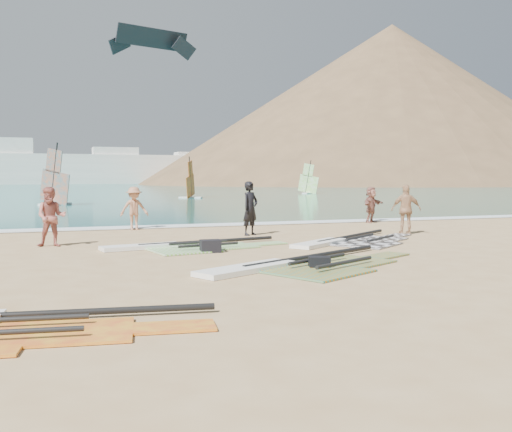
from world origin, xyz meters
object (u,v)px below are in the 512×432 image
object	(u,v)px
beachgoer_mid	(134,208)
gear_bag_far	(319,263)
rig_green	(184,247)
rig_orange	(302,265)
beachgoer_left	(51,217)
rig_grey	(351,241)
gear_bag_near	(210,246)
person_wetsuit	(250,208)
beachgoer_right	(371,205)
beachgoer_back	(406,209)

from	to	relation	value
beachgoer_mid	gear_bag_far	bearing A→B (deg)	-78.90
rig_green	rig_orange	distance (m)	4.88
gear_bag_far	beachgoer_left	world-z (taller)	beachgoer_left
gear_bag_far	beachgoer_left	distance (m)	8.90
rig_grey	rig_orange	xyz separation A→B (m)	(-3.59, -4.05, 0.00)
gear_bag_near	beachgoer_left	world-z (taller)	beachgoer_left
rig_orange	gear_bag_far	xyz separation A→B (m)	(0.31, -0.32, 0.09)
person_wetsuit	beachgoer_right	world-z (taller)	person_wetsuit
beachgoer_back	beachgoer_right	xyz separation A→B (m)	(1.60, 5.14, -0.09)
rig_grey	beachgoer_back	size ratio (longest dim) A/B	3.09
rig_orange	person_wetsuit	size ratio (longest dim) A/B	3.26
beachgoer_back	gear_bag_near	bearing A→B (deg)	39.62
rig_orange	beachgoer_mid	distance (m)	11.26
beachgoer_left	beachgoer_mid	bearing A→B (deg)	65.07
gear_bag_near	beachgoer_right	xyz separation A→B (m)	(9.82, 7.61, 0.66)
person_wetsuit	beachgoer_mid	xyz separation A→B (m)	(-3.74, 3.54, -0.12)
rig_orange	beachgoer_right	size ratio (longest dim) A/B	3.82
gear_bag_far	person_wetsuit	xyz separation A→B (m)	(0.95, 7.74, 0.85)
beachgoer_left	beachgoer_right	world-z (taller)	beachgoer_left
gear_bag_far	rig_grey	bearing A→B (deg)	53.15
rig_orange	beachgoer_left	xyz separation A→B (m)	(-5.61, 6.28, 0.87)
gear_bag_far	beachgoer_mid	xyz separation A→B (m)	(-2.78, 11.27, 0.73)
person_wetsuit	gear_bag_far	bearing A→B (deg)	-128.23
beachgoer_mid	person_wetsuit	bearing A→B (deg)	-46.18
rig_green	beachgoer_back	size ratio (longest dim) A/B	3.13
beachgoer_back	beachgoer_left	bearing A→B (deg)	20.79
rig_grey	beachgoer_back	world-z (taller)	beachgoer_back
person_wetsuit	beachgoer_right	bearing A→B (deg)	-5.04
gear_bag_far	beachgoer_left	size ratio (longest dim) A/B	0.26
gear_bag_far	beachgoer_right	bearing A→B (deg)	54.11
beachgoer_right	person_wetsuit	bearing A→B (deg)	174.97
rig_grey	rig_orange	distance (m)	5.41
beachgoer_mid	beachgoer_right	xyz separation A→B (m)	(10.94, 0.00, -0.03)
rig_orange	gear_bag_far	world-z (taller)	gear_bag_far
beachgoer_mid	beachgoer_right	world-z (taller)	beachgoer_mid
beachgoer_left	beachgoer_back	distance (m)	12.49
gear_bag_far	beachgoer_right	xyz separation A→B (m)	(8.16, 11.27, 0.70)
rig_grey	gear_bag_far	xyz separation A→B (m)	(-3.27, -4.37, 0.09)
gear_bag_far	person_wetsuit	distance (m)	7.84
rig_orange	beachgoer_right	bearing A→B (deg)	25.46
rig_grey	gear_bag_far	distance (m)	5.46
rig_orange	beachgoer_right	distance (m)	13.87
beachgoer_back	beachgoer_mid	bearing A→B (deg)	-5.92
person_wetsuit	beachgoer_mid	world-z (taller)	person_wetsuit
rig_green	gear_bag_far	xyz separation A→B (m)	(2.18, -4.82, 0.09)
beachgoer_right	rig_orange	bearing A→B (deg)	-158.89
beachgoer_back	beachgoer_right	distance (m)	5.38
rig_grey	beachgoer_right	distance (m)	8.50
rig_green	rig_orange	bearing A→B (deg)	-77.95
beachgoer_back	beachgoer_right	bearing A→B (deg)	-84.36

